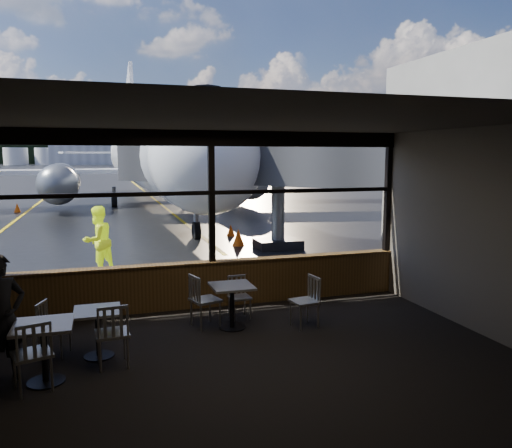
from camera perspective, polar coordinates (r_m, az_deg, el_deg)
name	(u,v)px	position (r m, az deg, el deg)	size (l,w,h in m)	color
ground_plane	(109,169)	(129.63, -16.44, 6.10)	(520.00, 520.00, 0.00)	black
carpet_floor	(257,364)	(7.52, 0.13, -15.75)	(8.00, 6.00, 0.01)	black
ceiling	(257,120)	(6.91, 0.14, 11.84)	(8.00, 6.00, 0.04)	#38332D
wall_right	(490,233)	(9.03, 25.14, -0.99)	(0.04, 6.00, 3.50)	#524B41
wall_back	(364,308)	(4.32, 12.29, -9.36)	(8.00, 0.04, 3.50)	#524B41
window_sill	(213,285)	(10.13, -4.99, -6.91)	(8.00, 0.28, 0.90)	#4F3418
window_header	(211,138)	(9.80, -5.19, 9.72)	(8.00, 0.18, 0.30)	black
mullion_centre	(212,198)	(9.83, -5.11, 3.01)	(0.12, 0.12, 2.60)	black
mullion_right	(388,193)	(11.34, 14.84, 3.41)	(0.12, 0.12, 2.60)	black
window_transom	(211,193)	(9.82, -5.11, 3.59)	(8.00, 0.10, 0.08)	black
airliner	(153,112)	(30.28, -11.69, 12.39)	(30.23, 36.28, 11.09)	white
jet_bridge	(285,178)	(16.12, 3.33, 5.31)	(8.72, 10.66, 4.65)	#2A2A2D
cafe_table_near	(232,307)	(8.86, -2.76, -9.44)	(0.71, 0.71, 0.78)	gray
cafe_table_mid	(98,333)	(8.01, -17.58, -11.84)	(0.67, 0.67, 0.74)	#A39E96
cafe_table_left	(45,354)	(7.38, -23.01, -13.48)	(0.75, 0.75, 0.82)	#A39D96
chair_near_e	(304,302)	(8.93, 5.56, -8.86)	(0.50, 0.50, 0.92)	beige
chair_near_w	(205,301)	(8.94, -5.80, -8.70)	(0.53, 0.53, 0.96)	#B0AC9F
chair_near_n	(240,298)	(9.36, -1.90, -8.42)	(0.44, 0.44, 0.80)	beige
chair_mid_s	(112,334)	(7.59, -16.10, -12.00)	(0.53, 0.53, 0.96)	#BAB4A8
chair_mid_w	(55,329)	(8.28, -22.03, -11.02)	(0.46, 0.46, 0.84)	#BAB5A8
chair_left_s	(32,355)	(7.20, -24.23, -13.48)	(0.53, 0.53, 0.96)	#B0AC9F
passenger	(2,318)	(7.52, -27.04, -9.59)	(0.64, 0.42, 1.75)	black
ground_crew	(98,240)	(13.33, -17.63, -1.81)	(0.86, 0.67, 1.76)	#BFF219
cone_nose	(238,237)	(16.89, -2.03, -1.53)	(0.41, 0.41, 0.57)	#FF5908
cone_wing	(17,208)	(29.89, -25.63, 1.69)	(0.36, 0.36, 0.50)	#FF6408
hangar_mid	(106,151)	(194.60, -16.82, 8.00)	(38.00, 15.00, 10.00)	silver
hangar_right	(265,149)	(197.60, 1.06, 8.61)	(50.00, 20.00, 12.00)	silver
fuel_tank_a	(16,156)	(193.60, -25.76, 6.98)	(8.00, 8.00, 6.00)	silver
fuel_tank_b	(47,156)	(192.42, -22.80, 7.14)	(8.00, 8.00, 6.00)	silver
fuel_tank_c	(77,156)	(191.74, -19.80, 7.29)	(8.00, 8.00, 6.00)	silver
treeline	(105,149)	(219.61, -16.90, 8.19)	(360.00, 3.00, 12.00)	black
cone_extra	(231,230)	(18.97, -2.90, -0.72)	(0.31, 0.31, 0.43)	#E24507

